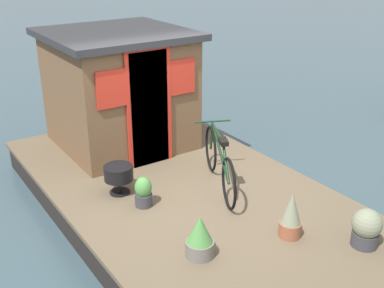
{
  "coord_description": "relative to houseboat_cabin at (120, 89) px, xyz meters",
  "views": [
    {
      "loc": [
        -4.83,
        3.14,
        3.52
      ],
      "look_at": [
        -0.2,
        0.0,
        1.13
      ],
      "focal_mm": 44.69,
      "sensor_mm": 36.0,
      "label": 1
    }
  ],
  "objects": [
    {
      "name": "ground_plane",
      "position": [
        -1.85,
        0.0,
        -1.36
      ],
      "size": [
        60.0,
        60.0,
        0.0
      ],
      "primitive_type": "plane",
      "color": "#384C54"
    },
    {
      "name": "potted_plant_fern",
      "position": [
        -4.1,
        -0.89,
        -0.7
      ],
      "size": [
        0.33,
        0.33,
        0.44
      ],
      "color": "#38383D",
      "rests_on": "houseboat_deck"
    },
    {
      "name": "charcoal_grill",
      "position": [
        -1.52,
        0.8,
        -0.65
      ],
      "size": [
        0.38,
        0.38,
        0.39
      ],
      "color": "black",
      "rests_on": "houseboat_deck"
    },
    {
      "name": "houseboat_deck",
      "position": [
        -1.85,
        0.0,
        -1.14
      ],
      "size": [
        5.92,
        3.23,
        0.43
      ],
      "color": "brown",
      "rests_on": "ground_plane"
    },
    {
      "name": "potted_plant_basil",
      "position": [
        -3.51,
        -0.35,
        -0.67
      ],
      "size": [
        0.25,
        0.25,
        0.54
      ],
      "color": "#935138",
      "rests_on": "houseboat_deck"
    },
    {
      "name": "bicycle",
      "position": [
        -2.12,
        -0.39,
        -0.56
      ],
      "size": [
        1.61,
        0.8,
        0.79
      ],
      "color": "black",
      "rests_on": "houseboat_deck"
    },
    {
      "name": "houseboat_cabin",
      "position": [
        0.0,
        0.0,
        0.0
      ],
      "size": [
        2.09,
        2.08,
        1.84
      ],
      "color": "brown",
      "rests_on": "houseboat_deck"
    },
    {
      "name": "potted_plant_ivy",
      "position": [
        -1.99,
        0.69,
        -0.74
      ],
      "size": [
        0.22,
        0.22,
        0.39
      ],
      "color": "#38383D",
      "rests_on": "houseboat_deck"
    },
    {
      "name": "potted_plant_geranium",
      "position": [
        -3.24,
        0.71,
        -0.7
      ],
      "size": [
        0.31,
        0.31,
        0.48
      ],
      "color": "slate",
      "rests_on": "houseboat_deck"
    }
  ]
}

